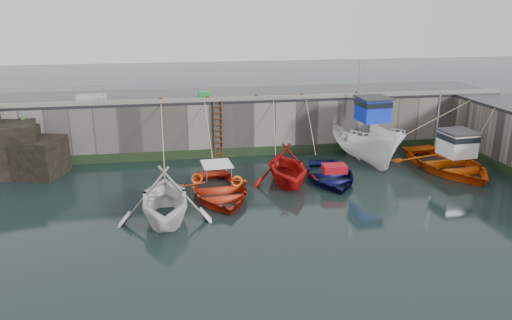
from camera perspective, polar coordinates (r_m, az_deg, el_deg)
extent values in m
plane|color=black|center=(19.16, 4.70, -8.00)|extent=(120.00, 120.00, 0.00)
cube|color=slate|center=(30.33, -1.05, 4.58)|extent=(30.00, 5.00, 3.00)
cube|color=black|center=(30.02, -1.06, 7.52)|extent=(30.00, 5.00, 0.16)
cube|color=slate|center=(27.71, -0.33, 7.08)|extent=(30.00, 0.30, 0.20)
cube|color=black|center=(28.21, -0.25, 0.98)|extent=(30.00, 0.08, 0.50)
cube|color=black|center=(28.00, -27.16, 1.14)|extent=(4.05, 3.66, 2.60)
cube|color=black|center=(27.03, -23.79, 0.29)|extent=(2.96, 2.83, 1.90)
cube|color=black|center=(28.36, -25.24, 1.27)|extent=(2.01, 1.83, 2.30)
cone|color=#2D591E|center=(27.49, -26.73, 2.83)|extent=(0.44, 0.44, 0.45)
cone|color=#2D591E|center=(26.73, -24.69, 1.63)|extent=(0.44, 0.44, 0.45)
cone|color=#2D591E|center=(28.17, -25.12, 4.20)|extent=(0.44, 0.44, 0.45)
cylinder|color=#3F1E0F|center=(27.56, -4.81, 3.43)|extent=(0.07, 0.07, 3.20)
cylinder|color=#3F1E0F|center=(27.60, -3.90, 3.47)|extent=(0.07, 0.07, 3.20)
cube|color=#3F1E0F|center=(27.91, -4.29, 0.75)|extent=(0.44, 0.06, 0.05)
cube|color=#3F1E0F|center=(27.82, -4.30, 1.40)|extent=(0.44, 0.06, 0.05)
cube|color=#3F1E0F|center=(27.73, -4.32, 2.06)|extent=(0.44, 0.06, 0.05)
cube|color=#3F1E0F|center=(27.65, -4.33, 2.72)|extent=(0.44, 0.06, 0.05)
cube|color=#3F1E0F|center=(27.57, -4.35, 3.38)|extent=(0.44, 0.06, 0.05)
cube|color=#3F1E0F|center=(27.49, -4.36, 4.05)|extent=(0.44, 0.06, 0.05)
cube|color=#3F1E0F|center=(27.42, -4.38, 4.72)|extent=(0.44, 0.06, 0.05)
cube|color=#3F1E0F|center=(27.35, -4.39, 5.40)|extent=(0.44, 0.06, 0.05)
cube|color=#3F1E0F|center=(27.28, -4.41, 6.07)|extent=(0.44, 0.06, 0.05)
imported|color=silver|center=(20.35, -10.28, -6.67)|extent=(4.01, 4.65, 2.44)
imported|color=#B4260F|center=(22.44, -4.23, -4.11)|extent=(4.04, 5.39, 1.06)
imported|color=#B3100F|center=(24.05, 3.48, -2.60)|extent=(3.65, 4.22, 2.22)
imported|color=#090A39|center=(24.69, 8.42, -2.22)|extent=(3.71, 4.91, 0.96)
imported|color=white|center=(28.02, 12.36, 2.00)|extent=(3.09, 7.05, 2.66)
cube|color=#0E29D2|center=(27.06, 13.18, 5.61)|extent=(1.51, 1.60, 1.20)
cube|color=black|center=(26.99, 13.23, 6.34)|extent=(1.57, 1.66, 0.28)
cube|color=#262628|center=(26.94, 13.27, 6.94)|extent=(1.72, 1.81, 0.08)
cylinder|color=#A5A8AD|center=(28.49, 11.67, 8.12)|extent=(0.08, 0.08, 3.00)
imported|color=#FF5F0D|center=(27.71, 21.00, -0.42)|extent=(4.91, 6.51, 1.28)
cube|color=white|center=(26.92, 22.01, 1.72)|extent=(1.52, 1.61, 1.20)
cube|color=black|center=(26.83, 22.09, 2.44)|extent=(1.59, 1.68, 0.28)
cube|color=#262628|center=(26.77, 22.16, 3.04)|extent=(1.74, 1.83, 0.08)
cylinder|color=#A5A8AD|center=(28.13, 20.08, 4.45)|extent=(0.08, 0.08, 3.00)
cube|color=#188731|center=(28.80, -5.97, 7.48)|extent=(0.65, 0.49, 0.31)
cylinder|color=#A5A8AD|center=(28.18, -20.07, 7.04)|extent=(0.05, 0.05, 1.00)
cylinder|color=#A5A8AD|center=(27.95, -17.02, 7.25)|extent=(0.05, 0.05, 1.00)
cylinder|color=#A5A8AD|center=(27.99, -18.64, 8.07)|extent=(1.50, 0.05, 0.05)
cube|color=gray|center=(28.61, -18.33, 6.51)|extent=(1.60, 0.35, 0.18)
cube|color=gray|center=(28.92, -18.27, 6.99)|extent=(1.60, 0.35, 0.18)
cylinder|color=#3F1E0F|center=(27.45, -10.79, 6.76)|extent=(0.18, 0.18, 0.28)
cylinder|color=#3F1E0F|center=(27.51, -5.54, 7.01)|extent=(0.18, 0.18, 0.28)
cylinder|color=#3F1E0F|center=(27.83, 0.05, 7.21)|extent=(0.18, 0.18, 0.28)
cylinder|color=#3F1E0F|center=(28.38, 5.27, 7.33)|extent=(0.18, 0.18, 0.28)
cylinder|color=#3F1E0F|center=(29.36, 11.37, 7.40)|extent=(0.18, 0.18, 0.28)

